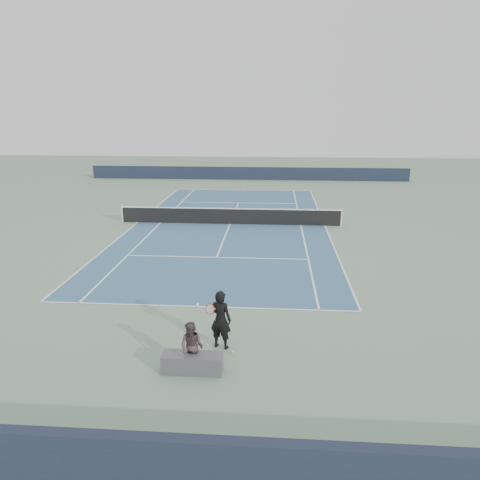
# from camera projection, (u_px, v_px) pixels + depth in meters

# --- Properties ---
(ground) EXTENTS (80.00, 80.00, 0.00)m
(ground) POSITION_uv_depth(u_px,v_px,m) (230.00, 224.00, 27.26)
(ground) COLOR slate
(court_surface) EXTENTS (10.97, 23.77, 0.01)m
(court_surface) POSITION_uv_depth(u_px,v_px,m) (230.00, 224.00, 27.26)
(court_surface) COLOR #345C7B
(court_surface) RESTS_ON ground
(tennis_net) EXTENTS (12.90, 0.10, 1.07)m
(tennis_net) POSITION_uv_depth(u_px,v_px,m) (230.00, 216.00, 27.12)
(tennis_net) COLOR silver
(tennis_net) RESTS_ON ground
(windscreen_far) EXTENTS (30.00, 0.25, 1.20)m
(windscreen_far) POSITION_uv_depth(u_px,v_px,m) (248.00, 173.00, 44.27)
(windscreen_far) COLOR black
(windscreen_far) RESTS_ON ground
(windscreen_near) EXTENTS (30.00, 0.25, 1.20)m
(windscreen_near) POSITION_uv_depth(u_px,v_px,m) (120.00, 464.00, 8.00)
(windscreen_near) COLOR black
(windscreen_near) RESTS_ON ground
(tennis_player) EXTENTS (0.82, 0.62, 1.70)m
(tennis_player) POSITION_uv_depth(u_px,v_px,m) (220.00, 319.00, 12.94)
(tennis_player) COLOR black
(tennis_player) RESTS_ON ground
(tennis_ball) EXTENTS (0.07, 0.07, 0.07)m
(tennis_ball) POSITION_uv_depth(u_px,v_px,m) (232.00, 352.00, 12.83)
(tennis_ball) COLOR #CDE92F
(tennis_ball) RESTS_ON ground
(spectator_bench) EXTENTS (1.61, 0.89, 1.36)m
(spectator_bench) POSITION_uv_depth(u_px,v_px,m) (192.00, 355.00, 11.80)
(spectator_bench) COLOR #4E4D51
(spectator_bench) RESTS_ON ground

